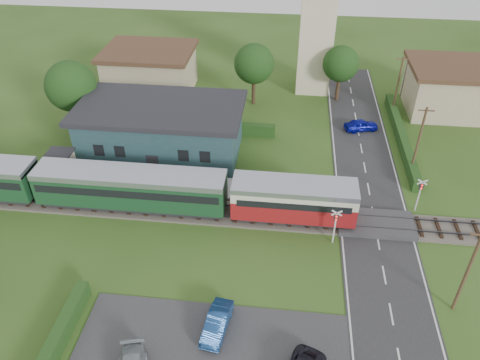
# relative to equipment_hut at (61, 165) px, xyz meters

# --- Properties ---
(ground) EXTENTS (120.00, 120.00, 0.00)m
(ground) POSITION_rel_equipment_hut_xyz_m (18.00, -5.20, -1.75)
(ground) COLOR #2D4C19
(railway_track) EXTENTS (76.00, 3.20, 0.49)m
(railway_track) POSITION_rel_equipment_hut_xyz_m (18.00, -3.20, -1.64)
(railway_track) COLOR #4C443D
(railway_track) RESTS_ON ground
(road) EXTENTS (6.00, 70.00, 0.05)m
(road) POSITION_rel_equipment_hut_xyz_m (28.00, -5.20, -1.72)
(road) COLOR #28282B
(road) RESTS_ON ground
(crossing_deck) EXTENTS (6.20, 3.40, 0.45)m
(crossing_deck) POSITION_rel_equipment_hut_xyz_m (28.00, -3.20, -1.52)
(crossing_deck) COLOR #333335
(crossing_deck) RESTS_ON ground
(platform) EXTENTS (30.00, 3.00, 0.45)m
(platform) POSITION_rel_equipment_hut_xyz_m (8.00, 0.00, -1.52)
(platform) COLOR gray
(platform) RESTS_ON ground
(equipment_hut) EXTENTS (2.30, 2.30, 2.55)m
(equipment_hut) POSITION_rel_equipment_hut_xyz_m (0.00, 0.00, 0.00)
(equipment_hut) COLOR beige
(equipment_hut) RESTS_ON platform
(station_building) EXTENTS (16.00, 9.00, 5.30)m
(station_building) POSITION_rel_equipment_hut_xyz_m (8.00, 5.79, 0.95)
(station_building) COLOR #214140
(station_building) RESTS_ON ground
(train) EXTENTS (43.20, 2.90, 3.40)m
(train) POSITION_rel_equipment_hut_xyz_m (4.39, -3.20, 0.43)
(train) COLOR #232328
(train) RESTS_ON ground
(church_tower) EXTENTS (6.00, 6.00, 17.60)m
(church_tower) POSITION_rel_equipment_hut_xyz_m (23.00, 22.80, 8.48)
(church_tower) COLOR beige
(church_tower) RESTS_ON ground
(house_west) EXTENTS (10.80, 8.80, 5.50)m
(house_west) POSITION_rel_equipment_hut_xyz_m (3.00, 19.80, 1.04)
(house_west) COLOR tan
(house_west) RESTS_ON ground
(house_east) EXTENTS (8.80, 8.80, 5.50)m
(house_east) POSITION_rel_equipment_hut_xyz_m (38.00, 18.80, 1.05)
(house_east) COLOR tan
(house_east) RESTS_ON ground
(hedge_carpark) EXTENTS (0.80, 9.00, 1.20)m
(hedge_carpark) POSITION_rel_equipment_hut_xyz_m (7.00, -17.20, -1.15)
(hedge_carpark) COLOR #193814
(hedge_carpark) RESTS_ON ground
(hedge_roadside) EXTENTS (0.80, 18.00, 1.20)m
(hedge_roadside) POSITION_rel_equipment_hut_xyz_m (32.20, 10.80, -1.15)
(hedge_roadside) COLOR #193814
(hedge_roadside) RESTS_ON ground
(hedge_station) EXTENTS (22.00, 0.80, 1.30)m
(hedge_station) POSITION_rel_equipment_hut_xyz_m (8.00, 10.30, -1.10)
(hedge_station) COLOR #193814
(hedge_station) RESTS_ON ground
(tree_a) EXTENTS (5.20, 5.20, 8.00)m
(tree_a) POSITION_rel_equipment_hut_xyz_m (-2.00, 8.80, 3.63)
(tree_a) COLOR #332316
(tree_a) RESTS_ON ground
(tree_b) EXTENTS (4.60, 4.60, 7.34)m
(tree_b) POSITION_rel_equipment_hut_xyz_m (16.00, 17.80, 3.27)
(tree_b) COLOR #332316
(tree_b) RESTS_ON ground
(tree_c) EXTENTS (4.20, 4.20, 6.78)m
(tree_c) POSITION_rel_equipment_hut_xyz_m (26.00, 19.80, 2.91)
(tree_c) COLOR #332316
(tree_c) RESTS_ON ground
(utility_pole_b) EXTENTS (1.40, 0.22, 7.00)m
(utility_pole_b) POSITION_rel_equipment_hut_xyz_m (32.20, -11.20, 1.88)
(utility_pole_b) COLOR #473321
(utility_pole_b) RESTS_ON ground
(utility_pole_c) EXTENTS (1.40, 0.22, 7.00)m
(utility_pole_c) POSITION_rel_equipment_hut_xyz_m (32.20, 4.80, 1.88)
(utility_pole_c) COLOR #473321
(utility_pole_c) RESTS_ON ground
(utility_pole_d) EXTENTS (1.40, 0.22, 7.00)m
(utility_pole_d) POSITION_rel_equipment_hut_xyz_m (32.20, 16.80, 1.88)
(utility_pole_d) COLOR #473321
(utility_pole_d) RESTS_ON ground
(crossing_signal_near) EXTENTS (0.84, 0.28, 3.28)m
(crossing_signal_near) POSITION_rel_equipment_hut_xyz_m (24.40, -5.61, 0.39)
(crossing_signal_near) COLOR silver
(crossing_signal_near) RESTS_ON ground
(crossing_signal_far) EXTENTS (0.84, 0.28, 3.28)m
(crossing_signal_far) POSITION_rel_equipment_hut_xyz_m (31.60, -0.81, 0.39)
(crossing_signal_far) COLOR silver
(crossing_signal_far) RESTS_ON ground
(streetlamp_west) EXTENTS (0.30, 0.30, 5.15)m
(streetlamp_west) POSITION_rel_equipment_hut_xyz_m (-4.00, 14.80, 1.29)
(streetlamp_west) COLOR #3F3F47
(streetlamp_west) RESTS_ON ground
(streetlamp_east) EXTENTS (0.30, 0.30, 5.15)m
(streetlamp_east) POSITION_rel_equipment_hut_xyz_m (34.00, 21.80, 1.29)
(streetlamp_east) COLOR #3F3F47
(streetlamp_east) RESTS_ON ground
(car_on_road) EXTENTS (3.91, 2.48, 1.24)m
(car_on_road) POSITION_rel_equipment_hut_xyz_m (28.25, 12.65, -1.08)
(car_on_road) COLOR #090E97
(car_on_road) RESTS_ON road
(car_park_blue) EXTENTS (1.79, 3.84, 1.22)m
(car_park_blue) POSITION_rel_equipment_hut_xyz_m (16.63, -14.70, -1.06)
(car_park_blue) COLOR navy
(car_park_blue) RESTS_ON car_park
(pedestrian_near) EXTENTS (0.73, 0.62, 1.70)m
(pedestrian_near) POSITION_rel_equipment_hut_xyz_m (14.67, -0.22, -0.45)
(pedestrian_near) COLOR gray
(pedestrian_near) RESTS_ON platform
(pedestrian_far) EXTENTS (0.82, 0.92, 1.56)m
(pedestrian_far) POSITION_rel_equipment_hut_xyz_m (1.07, 0.07, -0.52)
(pedestrian_far) COLOR gray
(pedestrian_far) RESTS_ON platform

